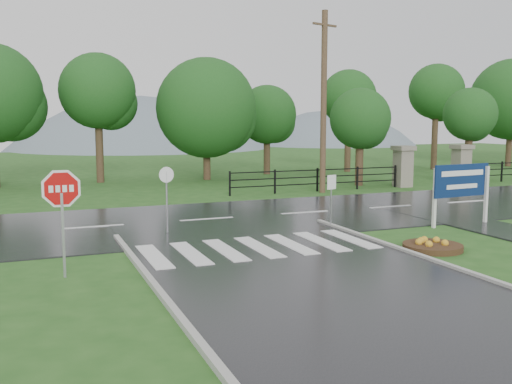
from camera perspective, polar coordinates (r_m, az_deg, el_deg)
name	(u,v)px	position (r m, az deg, el deg)	size (l,w,h in m)	color
ground	(351,300)	(11.98, 9.51, -10.62)	(120.00, 120.00, 0.00)	#24511B
main_road	(207,220)	(20.91, -4.94, -2.83)	(90.00, 8.00, 0.04)	black
crosswalk	(259,247)	(16.28, 0.26, -5.50)	(6.50, 2.80, 0.02)	silver
pillar_west	(403,165)	(32.06, 14.49, 2.60)	(1.00, 1.00, 2.24)	gray
pillar_east	(461,163)	(34.58, 19.84, 2.72)	(1.00, 1.00, 2.24)	gray
fence_west	(317,177)	(29.29, 6.16, 1.47)	(9.58, 0.08, 1.20)	black
hills	(110,267)	(77.70, -14.38, -7.27)	(102.00, 48.00, 48.00)	slate
treeline	(154,181)	(34.61, -10.17, 1.08)	(83.20, 5.20, 10.00)	#154416
stop_sign	(62,198)	(13.79, -18.87, -0.58)	(1.19, 0.06, 2.68)	#939399
estate_billboard	(462,184)	(20.82, 19.87, 0.80)	(2.44, 0.27, 2.14)	silver
flower_bed	(433,246)	(16.90, 17.25, -5.13)	(1.66, 1.66, 0.33)	#332111
reg_sign_small	(331,189)	(19.44, 7.55, 0.25)	(0.39, 0.13, 1.80)	#939399
reg_sign_round	(167,191)	(18.38, -8.93, 0.05)	(0.50, 0.11, 2.17)	#939399
utility_pole_east	(324,102)	(28.73, 6.78, 8.97)	(1.55, 0.56, 8.93)	#473523
entrance_tree_left	(360,119)	(32.17, 10.38, 7.19)	(3.36, 3.36, 5.39)	#3D2B1C
entrance_tree_right	(470,115)	(36.84, 20.62, 7.22)	(3.17, 3.17, 5.56)	#3D2B1C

